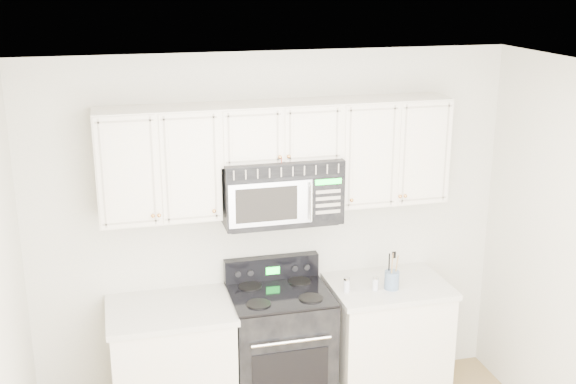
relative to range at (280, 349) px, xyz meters
name	(u,v)px	position (x,y,z in m)	size (l,w,h in m)	color
room	(351,344)	(0.02, -1.45, 0.82)	(3.51, 3.51, 2.61)	olive
base_cabinet_left	(173,371)	(-0.78, -0.01, -0.06)	(0.86, 0.65, 0.92)	beige
base_cabinet_right	(386,343)	(0.82, -0.01, -0.06)	(0.86, 0.65, 0.92)	beige
range	(280,349)	(0.00, 0.00, 0.00)	(0.71, 0.65, 1.11)	black
upper_cabinets	(278,151)	(0.02, 0.13, 1.45)	(2.44, 0.37, 0.75)	beige
microwave	(280,189)	(0.03, 0.09, 1.19)	(0.81, 0.46, 0.45)	black
utensil_crock	(392,280)	(0.81, -0.11, 0.51)	(0.11, 0.11, 0.29)	slate
shaker_salt	(347,285)	(0.47, -0.08, 0.49)	(0.05, 0.05, 0.11)	silver
shaker_pepper	(375,283)	(0.68, -0.11, 0.49)	(0.04, 0.04, 0.11)	silver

